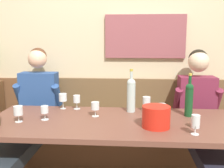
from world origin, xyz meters
name	(u,v)px	position (x,y,z in m)	size (l,w,h in m)	color
room_wall_back	(119,38)	(0.00, 1.09, 1.40)	(6.80, 0.12, 2.80)	beige
wood_wainscot_panel	(118,118)	(0.00, 1.04, 0.46)	(6.80, 0.03, 0.93)	brown
wall_bench	(117,139)	(0.00, 0.83, 0.28)	(2.41, 0.42, 0.94)	brown
dining_table	(113,129)	(0.00, 0.12, 0.64)	(2.11, 0.87, 0.72)	brown
person_left_seat	(27,119)	(-0.87, 0.43, 0.62)	(0.51, 1.30, 1.30)	#33373B
person_center_left_seat	(204,120)	(0.84, 0.46, 0.63)	(0.48, 1.31, 1.28)	#282930
ice_bucket	(156,117)	(0.34, -0.02, 0.80)	(0.22, 0.22, 0.17)	red
wine_bottle_green_tall	(189,98)	(0.66, 0.30, 0.88)	(0.07, 0.07, 0.38)	#164421
wine_bottle_clear_water	(131,94)	(0.15, 0.40, 0.89)	(0.08, 0.08, 0.40)	silver
wine_glass_right_end	(45,110)	(-0.57, 0.10, 0.80)	(0.06, 0.06, 0.12)	silver
wine_glass_mid_left	(77,99)	(-0.37, 0.46, 0.82)	(0.07, 0.07, 0.14)	silver
wine_glass_near_bucket	(162,109)	(0.41, 0.22, 0.80)	(0.07, 0.07, 0.13)	silver
wine_glass_mid_right	(18,111)	(-0.77, 0.02, 0.81)	(0.07, 0.07, 0.13)	silver
wine_glass_left_end	(63,98)	(-0.51, 0.46, 0.83)	(0.08, 0.08, 0.15)	silver
wine_glass_center_front	(95,107)	(-0.16, 0.23, 0.81)	(0.07, 0.07, 0.13)	silver
wine_glass_center_rear	(196,121)	(0.61, -0.16, 0.82)	(0.06, 0.06, 0.14)	silver
wine_glass_by_bottle	(146,101)	(0.29, 0.44, 0.81)	(0.07, 0.07, 0.14)	silver
water_tumbler_right	(195,123)	(0.65, -0.01, 0.76)	(0.07, 0.07, 0.08)	silver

